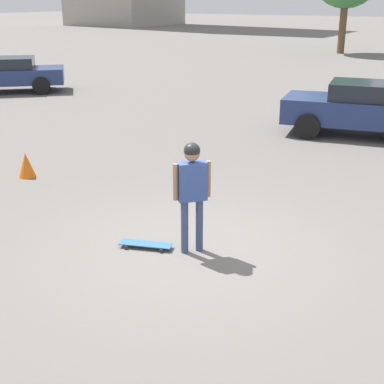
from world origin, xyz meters
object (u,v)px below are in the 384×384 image
at_px(car_parked_near, 361,108).
at_px(person, 192,183).
at_px(car_parked_far, 6,74).
at_px(skateboard, 146,244).
at_px(traffic_cone, 26,165).

bearing_deg(car_parked_near, person, 77.01).
bearing_deg(car_parked_far, skateboard, 103.52).
height_order(person, traffic_cone, person).
bearing_deg(car_parked_far, car_parked_near, 137.32).
xyz_separation_m(person, traffic_cone, (-1.25, -4.88, -0.82)).
xyz_separation_m(car_parked_near, car_parked_far, (-0.01, -14.18, -0.04)).
xyz_separation_m(skateboard, car_parked_far, (-8.89, -13.25, 0.68)).
bearing_deg(person, car_parked_near, 40.30).
xyz_separation_m(person, skateboard, (0.27, -0.67, -1.03)).
distance_m(person, car_parked_near, 8.62).
distance_m(skateboard, traffic_cone, 4.48).
relative_size(skateboard, car_parked_near, 0.19).
relative_size(car_parked_near, car_parked_far, 0.94).
distance_m(person, car_parked_far, 16.38).
xyz_separation_m(person, car_parked_far, (-8.62, -13.93, -0.35)).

